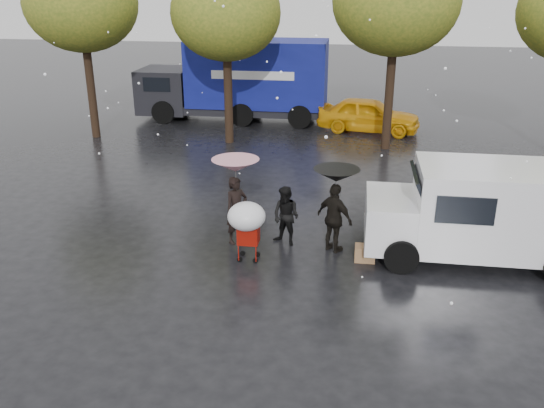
# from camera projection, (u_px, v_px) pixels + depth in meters

# --- Properties ---
(ground) EXTENTS (90.00, 90.00, 0.00)m
(ground) POSITION_uv_depth(u_px,v_px,m) (286.00, 267.00, 12.83)
(ground) COLOR black
(ground) RESTS_ON ground
(person_pink) EXTENTS (0.70, 0.72, 1.67)m
(person_pink) POSITION_uv_depth(u_px,v_px,m) (237.00, 210.00, 13.77)
(person_pink) COLOR black
(person_pink) RESTS_ON ground
(person_middle) EXTENTS (0.87, 0.80, 1.45)m
(person_middle) POSITION_uv_depth(u_px,v_px,m) (286.00, 216.00, 13.71)
(person_middle) COLOR black
(person_middle) RESTS_ON ground
(person_black) EXTENTS (1.03, 0.91, 1.67)m
(person_black) POSITION_uv_depth(u_px,v_px,m) (335.00, 218.00, 13.31)
(person_black) COLOR black
(person_black) RESTS_ON ground
(umbrella_pink) EXTENTS (1.12, 1.12, 2.11)m
(umbrella_pink) POSITION_uv_depth(u_px,v_px,m) (236.00, 165.00, 13.35)
(umbrella_pink) COLOR #4C4C4C
(umbrella_pink) RESTS_ON ground
(umbrella_black) EXTENTS (1.05, 1.05, 2.04)m
(umbrella_black) POSITION_uv_depth(u_px,v_px,m) (336.00, 175.00, 12.93)
(umbrella_black) COLOR #4C4C4C
(umbrella_black) RESTS_ON ground
(vendor_cart) EXTENTS (1.52, 0.80, 1.27)m
(vendor_cart) POSITION_uv_depth(u_px,v_px,m) (412.00, 223.00, 13.32)
(vendor_cart) COLOR slate
(vendor_cart) RESTS_ON ground
(shopping_cart) EXTENTS (0.84, 0.84, 1.46)m
(shopping_cart) POSITION_uv_depth(u_px,v_px,m) (247.00, 219.00, 12.67)
(shopping_cart) COLOR #9F1309
(shopping_cart) RESTS_ON ground
(white_van) EXTENTS (4.91, 2.18, 2.20)m
(white_van) POSITION_uv_depth(u_px,v_px,m) (484.00, 211.00, 12.85)
(white_van) COLOR white
(white_van) RESTS_ON ground
(blue_truck) EXTENTS (8.30, 2.60, 3.50)m
(blue_truck) POSITION_uv_depth(u_px,v_px,m) (239.00, 81.00, 25.30)
(blue_truck) COLOR navy
(blue_truck) RESTS_ON ground
(box_ground_near) EXTENTS (0.52, 0.47, 0.39)m
(box_ground_near) POSITION_uv_depth(u_px,v_px,m) (408.00, 246.00, 13.41)
(box_ground_near) COLOR #8E593E
(box_ground_near) RESTS_ON ground
(box_ground_far) EXTENTS (0.46, 0.36, 0.36)m
(box_ground_far) POSITION_uv_depth(u_px,v_px,m) (365.00, 253.00, 13.10)
(box_ground_far) COLOR #8E593E
(box_ground_far) RESTS_ON ground
(yellow_taxi) EXTENTS (4.37, 2.35, 1.41)m
(yellow_taxi) POSITION_uv_depth(u_px,v_px,m) (369.00, 115.00, 23.73)
(yellow_taxi) COLOR #ECA10C
(yellow_taxi) RESTS_ON ground
(tree_row) EXTENTS (21.60, 4.40, 7.12)m
(tree_row) POSITION_uv_depth(u_px,v_px,m) (310.00, 7.00, 20.23)
(tree_row) COLOR black
(tree_row) RESTS_ON ground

